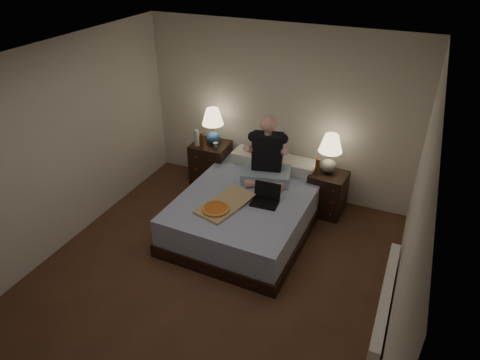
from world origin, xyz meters
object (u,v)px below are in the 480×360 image
at_px(bed, 248,210).
at_px(nightstand_right, 327,193).
at_px(nightstand_left, 211,164).
at_px(lamp_right, 330,154).
at_px(person, 267,150).
at_px(soda_can, 216,146).
at_px(radiator, 384,304).
at_px(water_bottle, 197,138).
at_px(lamp_left, 213,126).
at_px(beer_bottle_right, 317,166).
at_px(laptop, 265,196).
at_px(beer_bottle_left, 202,141).
at_px(pizza_box, 216,209).

bearing_deg(bed, nightstand_right, 42.52).
distance_m(nightstand_left, lamp_right, 1.90).
bearing_deg(person, lamp_right, 14.31).
bearing_deg(lamp_right, soda_can, -175.45).
xyz_separation_m(lamp_right, person, (-0.76, -0.40, 0.09)).
relative_size(lamp_right, radiator, 0.35).
height_order(water_bottle, radiator, water_bottle).
relative_size(lamp_left, beer_bottle_right, 2.43).
relative_size(beer_bottle_right, laptop, 0.68).
bearing_deg(person, laptop, -84.71).
bearing_deg(laptop, lamp_left, 136.87).
relative_size(beer_bottle_left, pizza_box, 0.30).
xyz_separation_m(nightstand_right, beer_bottle_right, (-0.16, -0.06, 0.43)).
xyz_separation_m(bed, lamp_left, (-0.93, 0.84, 0.72)).
bearing_deg(water_bottle, person, -12.02).
bearing_deg(lamp_left, radiator, -31.74).
bearing_deg(beer_bottle_right, water_bottle, -179.04).
distance_m(lamp_left, person, 1.10).
bearing_deg(beer_bottle_left, beer_bottle_right, 2.28).
distance_m(person, radiator, 2.39).
height_order(beer_bottle_left, person, person).
height_order(beer_bottle_right, radiator, beer_bottle_right).
bearing_deg(water_bottle, laptop, -30.26).
relative_size(lamp_right, laptop, 1.65).
bearing_deg(pizza_box, soda_can, 131.16).
bearing_deg(radiator, nightstand_right, 121.31).
height_order(nightstand_right, soda_can, soda_can).
height_order(lamp_left, laptop, lamp_left).
height_order(lamp_right, beer_bottle_right, lamp_right).
xyz_separation_m(lamp_left, water_bottle, (-0.20, -0.16, -0.16)).
bearing_deg(radiator, nightstand_left, 149.10).
bearing_deg(bed, soda_can, 141.61).
relative_size(nightstand_right, radiator, 0.39).
distance_m(nightstand_right, water_bottle, 2.08).
bearing_deg(nightstand_right, lamp_left, -177.97).
relative_size(person, pizza_box, 1.22).
bearing_deg(lamp_left, nightstand_right, -2.26).
height_order(bed, beer_bottle_left, beer_bottle_left).
bearing_deg(beer_bottle_right, nightstand_left, 176.75).
relative_size(bed, pizza_box, 2.81).
bearing_deg(radiator, person, 143.68).
distance_m(beer_bottle_right, person, 0.74).
bearing_deg(beer_bottle_right, nightstand_right, 19.36).
relative_size(bed, beer_bottle_right, 9.28).
bearing_deg(person, beer_bottle_left, 155.05).
height_order(lamp_right, beer_bottle_left, lamp_right).
xyz_separation_m(lamp_right, radiator, (1.06, -1.74, -0.71)).
xyz_separation_m(water_bottle, radiator, (3.04, -1.59, -0.63)).
bearing_deg(person, radiator, -49.96).
height_order(water_bottle, beer_bottle_right, water_bottle).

